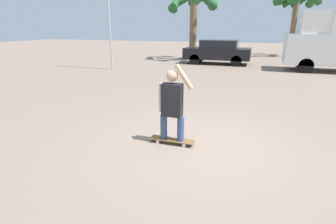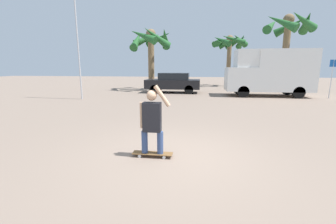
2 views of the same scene
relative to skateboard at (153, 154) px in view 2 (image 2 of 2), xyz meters
name	(u,v)px [view 2 (image 2 of 2)]	position (x,y,z in m)	size (l,w,h in m)	color
ground_plane	(176,156)	(0.52, 0.10, -0.07)	(80.00, 80.00, 0.00)	gray
skateboard	(153,154)	(0.00, 0.00, 0.00)	(0.92, 0.23, 0.09)	brown
person_skateboarder	(152,119)	(0.00, 0.00, 0.82)	(0.69, 0.23, 1.56)	#384C7A
camper_van	(270,72)	(5.79, 11.67, 1.62)	(5.57, 2.21, 3.15)	black
parked_car_black	(173,82)	(-1.01, 12.87, 0.74)	(4.21, 1.89, 1.54)	black
palm_tree_near_van	(289,29)	(8.33, 16.10, 5.01)	(4.21, 4.28, 6.44)	brown
palm_tree_center_background	(230,43)	(4.01, 19.70, 4.28)	(3.71, 3.67, 5.28)	brown
palm_tree_far_left	(151,42)	(-3.11, 14.66, 4.03)	(3.74, 3.95, 5.28)	brown
flagpole	(77,26)	(-6.25, 8.45, 4.34)	(0.90, 0.12, 7.81)	#B7B7BC
street_sign	(332,74)	(9.34, 10.91, 1.50)	(0.44, 0.06, 2.45)	#B7B7BC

